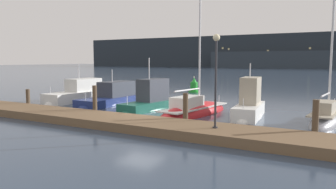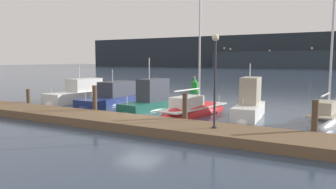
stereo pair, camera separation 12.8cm
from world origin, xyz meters
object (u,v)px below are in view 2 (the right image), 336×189
Objects in this scene: sailboat_berth_4 at (194,113)px; motorboat_berth_2 at (113,100)px; motorboat_berth_3 at (150,104)px; motorboat_berth_1 at (80,97)px; sailboat_berth_6 at (326,121)px; motorboat_berth_5 at (249,110)px; channel_buoy at (195,87)px; dock_lamppost at (215,66)px.

motorboat_berth_2 is at bearing 169.35° from sailboat_berth_4.
sailboat_berth_4 is at bearing -5.94° from motorboat_berth_3.
motorboat_berth_1 is at bearing 172.66° from sailboat_berth_4.
sailboat_berth_6 is at bearing 7.30° from sailboat_berth_4.
motorboat_berth_5 reaches higher than channel_buoy.
channel_buoy is at bearing 114.86° from sailboat_berth_4.
motorboat_berth_3 is (4.28, -1.11, 0.15)m from motorboat_berth_2.
dock_lamppost is (15.10, -6.78, 2.95)m from motorboat_berth_1.
motorboat_berth_3 is at bearing 174.06° from sailboat_berth_4.
sailboat_berth_6 is at bearing 56.11° from dock_lamppost.
dock_lamppost is (9.70, -18.63, 2.64)m from channel_buoy.
motorboat_berth_5 is (11.35, -0.75, 0.18)m from motorboat_berth_2.
sailboat_berth_4 is (11.59, -1.49, -0.21)m from motorboat_berth_1.
motorboat_berth_5 reaches higher than motorboat_berth_2.
sailboat_berth_6 is (15.67, -0.50, -0.15)m from motorboat_berth_2.
motorboat_berth_1 is 19.33m from sailboat_berth_6.
motorboat_berth_2 is at bearing 149.40° from dock_lamppost.
motorboat_berth_5 is (7.08, 0.37, 0.04)m from motorboat_berth_3.
motorboat_berth_1 is 13.03m from channel_buoy.
sailboat_berth_4 is 7.09m from dock_lamppost.
motorboat_berth_1 is 3.65m from motorboat_berth_2.
motorboat_berth_5 is 15.84m from channel_buoy.
sailboat_berth_6 reaches higher than motorboat_berth_3.
sailboat_berth_4 is (3.66, -0.38, -0.31)m from motorboat_berth_3.
sailboat_berth_6 is at bearing -1.84° from motorboat_berth_2.
motorboat_berth_1 is 8.00m from motorboat_berth_3.
motorboat_berth_1 is 11.68m from sailboat_berth_4.
motorboat_berth_3 is 3.10× the size of channel_buoy.
dock_lamppost is at bearing -89.03° from motorboat_berth_5.
channel_buoy is 0.41× the size of dock_lamppost.
sailboat_berth_4 is (7.94, -1.49, -0.17)m from motorboat_berth_2.
channel_buoy is at bearing 65.50° from motorboat_berth_1.
sailboat_berth_4 is 14.72m from channel_buoy.
motorboat_berth_2 reaches higher than channel_buoy.
sailboat_berth_4 reaches higher than motorboat_berth_3.
motorboat_berth_2 is at bearing 176.24° from motorboat_berth_5.
motorboat_berth_2 is 11.99m from channel_buoy.
channel_buoy is at bearing 81.58° from motorboat_berth_2.
motorboat_berth_5 is at bearing -176.77° from sailboat_berth_6.
sailboat_berth_6 is at bearing 3.23° from motorboat_berth_5.
motorboat_berth_5 is at bearing -52.70° from channel_buoy.
motorboat_berth_3 reaches higher than motorboat_berth_5.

